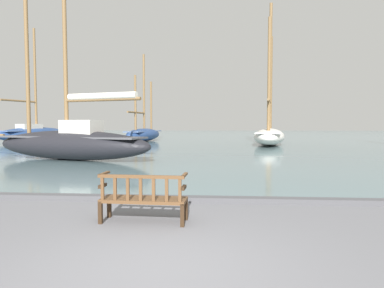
% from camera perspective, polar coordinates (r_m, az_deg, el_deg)
% --- Properties ---
extents(ground_plane, '(160.00, 160.00, 0.00)m').
position_cam_1_polar(ground_plane, '(4.59, -5.52, -20.31)').
color(ground_plane, slate).
extents(harbor_water, '(100.00, 80.00, 0.08)m').
position_cam_1_polar(harbor_water, '(48.18, 3.37, 1.27)').
color(harbor_water, slate).
rests_on(harbor_water, ground).
extents(quay_edge_kerb, '(40.00, 0.30, 0.12)m').
position_cam_1_polar(quay_edge_kerb, '(8.22, -0.92, -9.14)').
color(quay_edge_kerb, '#4C4C50').
rests_on(quay_edge_kerb, ground).
extents(park_bench, '(1.62, 0.60, 0.92)m').
position_cam_1_polar(park_bench, '(6.52, -8.10, -8.82)').
color(park_bench, '#322113').
rests_on(park_bench, ground).
extents(sailboat_distant_harbor, '(4.02, 9.26, 11.66)m').
position_cam_1_polar(sailboat_distant_harbor, '(29.21, 12.76, 1.76)').
color(sailboat_distant_harbor, silver).
rests_on(sailboat_distant_harbor, harbor_water).
extents(sailboat_mid_port, '(4.78, 9.39, 10.90)m').
position_cam_1_polar(sailboat_mid_port, '(36.46, -24.75, 1.68)').
color(sailboat_mid_port, navy).
rests_on(sailboat_mid_port, harbor_water).
extents(sailboat_far_port, '(10.59, 4.40, 10.61)m').
position_cam_1_polar(sailboat_far_port, '(17.69, -19.50, 0.49)').
color(sailboat_far_port, black).
rests_on(sailboat_far_port, harbor_water).
extents(sailboat_outer_port, '(3.30, 7.27, 8.65)m').
position_cam_1_polar(sailboat_outer_port, '(34.62, -8.07, 1.78)').
color(sailboat_outer_port, navy).
rests_on(sailboat_outer_port, harbor_water).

